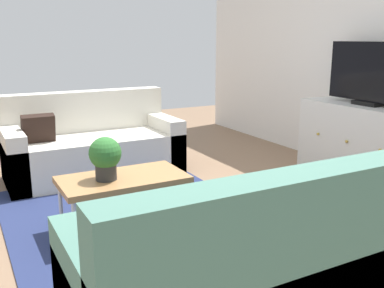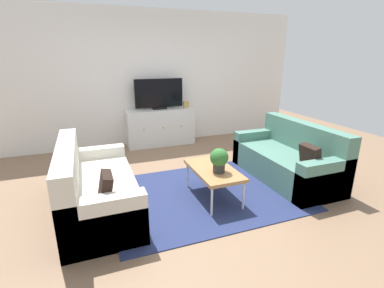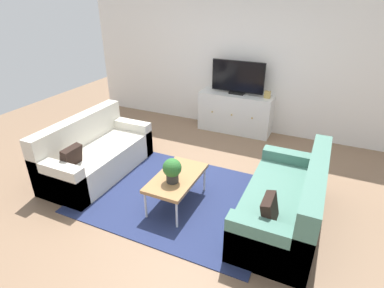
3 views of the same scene
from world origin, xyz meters
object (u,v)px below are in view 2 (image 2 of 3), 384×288
(coffee_table, at_px, (214,171))
(couch_right_side, at_px, (289,160))
(tv_console, at_px, (160,127))
(potted_plant, at_px, (219,159))
(flat_screen_tv, at_px, (159,94))
(couch_left_side, at_px, (92,191))
(mantel_clock, at_px, (186,104))

(coffee_table, bearing_deg, couch_right_side, 7.50)
(coffee_table, distance_m, tv_console, 2.55)
(couch_right_side, xyz_separation_m, potted_plant, (-1.36, -0.31, 0.31))
(potted_plant, distance_m, tv_console, 2.69)
(potted_plant, xyz_separation_m, flat_screen_tv, (-0.05, 2.70, 0.47))
(couch_right_side, xyz_separation_m, flat_screen_tv, (-1.41, 2.39, 0.78))
(tv_console, bearing_deg, couch_left_side, -121.61)
(couch_right_side, distance_m, tv_console, 2.76)
(coffee_table, xyz_separation_m, potted_plant, (0.01, -0.13, 0.21))
(flat_screen_tv, bearing_deg, coffee_table, -89.09)
(flat_screen_tv, bearing_deg, tv_console, -90.00)
(coffee_table, distance_m, mantel_clock, 2.65)
(tv_console, xyz_separation_m, flat_screen_tv, (-0.00, 0.02, 0.69))
(couch_left_side, relative_size, couch_right_side, 1.00)
(couch_right_side, xyz_separation_m, coffee_table, (-1.37, -0.18, 0.10))
(couch_right_side, distance_m, potted_plant, 1.42)
(tv_console, distance_m, mantel_clock, 0.73)
(coffee_table, bearing_deg, mantel_clock, 78.13)
(mantel_clock, bearing_deg, couch_left_side, -130.65)
(couch_right_side, distance_m, coffee_table, 1.38)
(couch_left_side, distance_m, mantel_clock, 3.18)
(couch_right_side, bearing_deg, couch_left_side, 180.00)
(tv_console, relative_size, flat_screen_tv, 1.41)
(couch_left_side, height_order, coffee_table, couch_left_side)
(coffee_table, distance_m, flat_screen_tv, 2.66)
(potted_plant, xyz_separation_m, mantel_clock, (0.53, 2.68, 0.23))
(flat_screen_tv, xyz_separation_m, mantel_clock, (0.58, -0.02, -0.24))
(flat_screen_tv, bearing_deg, potted_plant, -88.90)
(coffee_table, height_order, tv_console, tv_console)
(couch_left_side, relative_size, mantel_clock, 13.36)
(flat_screen_tv, bearing_deg, couch_left_side, -121.39)
(couch_right_side, relative_size, tv_console, 1.24)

